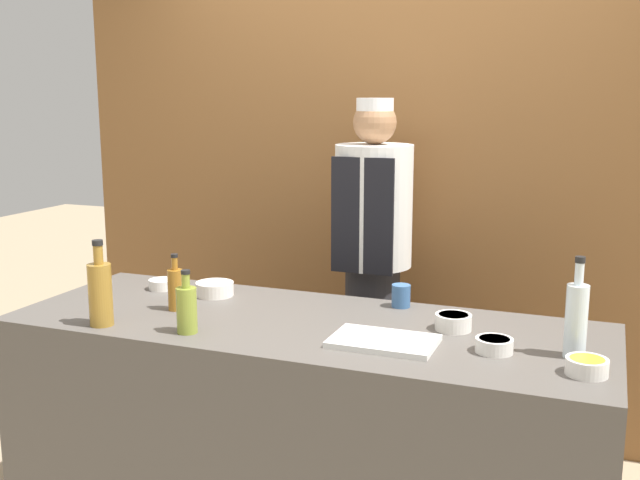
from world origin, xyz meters
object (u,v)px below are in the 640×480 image
(sauce_bowl_purple, at_px, (162,284))
(sauce_bowl_red, at_px, (215,288))
(sauce_bowl_green, at_px, (494,344))
(chef_center, at_px, (373,268))
(cutting_board, at_px, (384,341))
(bottle_oil, at_px, (187,308))
(cup_blue, at_px, (401,296))
(bottle_amber, at_px, (176,288))
(sauce_bowl_white, at_px, (453,321))
(bottle_clear, at_px, (576,318))
(sauce_bowl_yellow, at_px, (587,366))
(bottle_vinegar, at_px, (100,292))

(sauce_bowl_purple, height_order, sauce_bowl_red, sauce_bowl_red)
(sauce_bowl_green, bearing_deg, chef_center, 128.25)
(sauce_bowl_red, relative_size, sauce_bowl_green, 1.29)
(cutting_board, xyz_separation_m, chef_center, (-0.33, 0.93, 0.02))
(sauce_bowl_red, relative_size, bottle_oil, 0.70)
(cup_blue, bearing_deg, sauce_bowl_green, -43.62)
(bottle_oil, bearing_deg, bottle_amber, 129.54)
(cutting_board, bearing_deg, sauce_bowl_purple, 162.38)
(sauce_bowl_white, distance_m, sauce_bowl_green, 0.25)
(cutting_board, relative_size, bottle_clear, 1.07)
(sauce_bowl_purple, distance_m, chef_center, 0.96)
(sauce_bowl_green, height_order, cup_blue, cup_blue)
(sauce_bowl_red, xyz_separation_m, chef_center, (0.51, 0.59, 0.00))
(bottle_clear, distance_m, cup_blue, 0.76)
(chef_center, bearing_deg, sauce_bowl_red, -130.74)
(sauce_bowl_white, xyz_separation_m, chef_center, (-0.52, 0.69, 0.00))
(bottle_clear, xyz_separation_m, bottle_oil, (-1.29, -0.24, -0.04))
(sauce_bowl_purple, bearing_deg, cutting_board, -17.62)
(sauce_bowl_yellow, height_order, cup_blue, cup_blue)
(bottle_clear, height_order, chef_center, chef_center)
(sauce_bowl_white, relative_size, sauce_bowl_purple, 1.12)
(bottle_vinegar, bearing_deg, bottle_amber, 61.19)
(sauce_bowl_purple, bearing_deg, bottle_oil, -49.14)
(sauce_bowl_yellow, xyz_separation_m, chef_center, (-0.98, 0.98, 0.01))
(sauce_bowl_white, height_order, bottle_amber, bottle_amber)
(sauce_bowl_yellow, distance_m, bottle_vinegar, 1.68)
(sauce_bowl_white, xyz_separation_m, sauce_bowl_red, (-1.02, 0.10, -0.00))
(sauce_bowl_red, bearing_deg, cutting_board, -22.07)
(cutting_board, height_order, bottle_oil, bottle_oil)
(cutting_board, bearing_deg, bottle_clear, 9.67)
(sauce_bowl_yellow, bearing_deg, cup_blue, 144.65)
(sauce_bowl_red, relative_size, bottle_vinegar, 0.50)
(sauce_bowl_green, xyz_separation_m, chef_center, (-0.69, 0.87, 0.01))
(cutting_board, distance_m, cup_blue, 0.46)
(sauce_bowl_red, distance_m, cup_blue, 0.78)
(sauce_bowl_red, xyz_separation_m, sauce_bowl_yellow, (1.49, -0.39, -0.00))
(cutting_board, height_order, bottle_vinegar, bottle_vinegar)
(sauce_bowl_purple, distance_m, bottle_clear, 1.73)
(sauce_bowl_white, bearing_deg, bottle_amber, -172.29)
(sauce_bowl_white, height_order, sauce_bowl_green, sauce_bowl_white)
(sauce_bowl_green, relative_size, bottle_oil, 0.54)
(sauce_bowl_purple, relative_size, sauce_bowl_red, 0.73)
(bottle_clear, bearing_deg, chef_center, 138.59)
(sauce_bowl_yellow, height_order, bottle_vinegar, bottle_vinegar)
(sauce_bowl_green, xyz_separation_m, bottle_oil, (-1.04, -0.19, 0.06))
(sauce_bowl_white, distance_m, cutting_board, 0.31)
(bottle_clear, height_order, bottle_amber, bottle_clear)
(cutting_board, relative_size, bottle_vinegar, 1.11)
(chef_center, bearing_deg, sauce_bowl_white, -53.03)
(sauce_bowl_yellow, bearing_deg, bottle_vinegar, -175.81)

